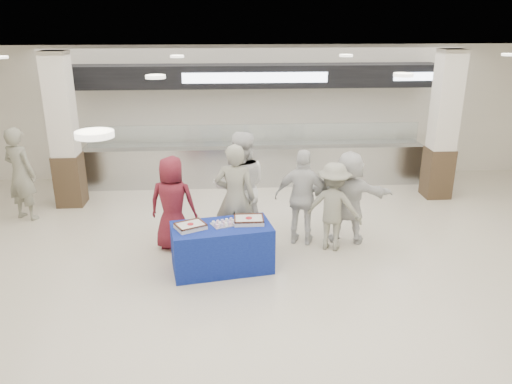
{
  "coord_description": "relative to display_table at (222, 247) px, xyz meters",
  "views": [
    {
      "loc": [
        -0.69,
        -6.08,
        3.87
      ],
      "look_at": [
        -0.2,
        1.6,
        1.12
      ],
      "focal_mm": 35.0,
      "sensor_mm": 36.0,
      "label": 1
    }
  ],
  "objects": [
    {
      "name": "ground",
      "position": [
        0.78,
        -1.09,
        -0.38
      ],
      "size": [
        14.0,
        14.0,
        0.0
      ],
      "primitive_type": "plane",
      "color": "beige",
      "rests_on": "ground"
    },
    {
      "name": "serving_line",
      "position": [
        0.78,
        4.31,
        0.78
      ],
      "size": [
        8.7,
        0.85,
        2.8
      ],
      "color": "#AEB1B5",
      "rests_on": "ground"
    },
    {
      "name": "column_left",
      "position": [
        -3.22,
        3.11,
        1.15
      ],
      "size": [
        0.55,
        0.55,
        3.2
      ],
      "color": "#372819",
      "rests_on": "ground"
    },
    {
      "name": "column_right",
      "position": [
        4.78,
        3.11,
        1.15
      ],
      "size": [
        0.55,
        0.55,
        3.2
      ],
      "color": "#372819",
      "rests_on": "ground"
    },
    {
      "name": "display_table",
      "position": [
        0.0,
        0.0,
        0.0
      ],
      "size": [
        1.66,
        1.04,
        0.75
      ],
      "primitive_type": "cube",
      "rotation": [
        0.0,
        0.0,
        0.17
      ],
      "color": "navy",
      "rests_on": "ground"
    },
    {
      "name": "sheet_cake_left",
      "position": [
        -0.47,
        -0.07,
        0.42
      ],
      "size": [
        0.54,
        0.5,
        0.09
      ],
      "color": "silver",
      "rests_on": "display_table"
    },
    {
      "name": "sheet_cake_right",
      "position": [
        0.44,
        0.1,
        0.42
      ],
      "size": [
        0.46,
        0.36,
        0.1
      ],
      "color": "silver",
      "rests_on": "display_table"
    },
    {
      "name": "cupcake_tray",
      "position": [
        0.04,
        0.04,
        0.41
      ],
      "size": [
        0.45,
        0.4,
        0.06
      ],
      "color": "silver",
      "rests_on": "display_table"
    },
    {
      "name": "civilian_maroon",
      "position": [
        -0.83,
        0.84,
        0.45
      ],
      "size": [
        0.88,
        0.65,
        1.65
      ],
      "primitive_type": "imported",
      "rotation": [
        0.0,
        0.0,
        2.98
      ],
      "color": "maroon",
      "rests_on": "ground"
    },
    {
      "name": "soldier_a",
      "position": [
        0.23,
        0.71,
        0.57
      ],
      "size": [
        0.75,
        0.56,
        1.88
      ],
      "primitive_type": "imported",
      "rotation": [
        0.0,
        0.0,
        2.97
      ],
      "color": "gray",
      "rests_on": "ground"
    },
    {
      "name": "chef_tall",
      "position": [
        0.34,
        1.09,
        0.62
      ],
      "size": [
        0.98,
        0.77,
        2.0
      ],
      "primitive_type": "imported",
      "rotation": [
        0.0,
        0.0,
        3.13
      ],
      "color": "silver",
      "rests_on": "ground"
    },
    {
      "name": "chef_short",
      "position": [
        1.42,
        0.88,
        0.48
      ],
      "size": [
        1.08,
        0.7,
        1.71
      ],
      "primitive_type": "imported",
      "rotation": [
        0.0,
        0.0,
        2.83
      ],
      "color": "silver",
      "rests_on": "ground"
    },
    {
      "name": "soldier_b",
      "position": [
        1.9,
        0.64,
        0.4
      ],
      "size": [
        1.14,
        0.9,
        1.55
      ],
      "primitive_type": "imported",
      "rotation": [
        0.0,
        0.0,
        2.77
      ],
      "color": "gray",
      "rests_on": "ground"
    },
    {
      "name": "civilian_white",
      "position": [
        2.23,
        0.91,
        0.46
      ],
      "size": [
        1.62,
        0.75,
        1.68
      ],
      "primitive_type": "imported",
      "rotation": [
        0.0,
        0.0,
        2.97
      ],
      "color": "silver",
      "rests_on": "ground"
    },
    {
      "name": "soldier_bg",
      "position": [
        -3.91,
        2.36,
        0.56
      ],
      "size": [
        0.8,
        0.69,
        1.86
      ],
      "primitive_type": "imported",
      "rotation": [
        0.0,
        0.0,
        2.71
      ],
      "color": "gray",
      "rests_on": "ground"
    }
  ]
}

